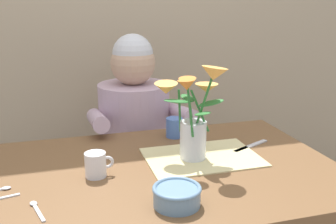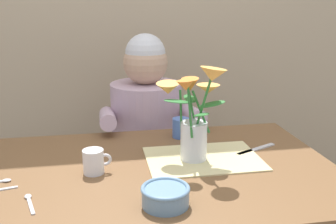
{
  "view_description": "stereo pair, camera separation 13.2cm",
  "coord_description": "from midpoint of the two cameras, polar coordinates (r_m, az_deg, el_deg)",
  "views": [
    {
      "loc": [
        -0.31,
        -1.17,
        1.29
      ],
      "look_at": [
        0.04,
        0.05,
        0.92
      ],
      "focal_mm": 41.97,
      "sensor_mm": 36.0,
      "label": 1
    },
    {
      "loc": [
        -0.18,
        -1.2,
        1.29
      ],
      "look_at": [
        0.04,
        0.05,
        0.92
      ],
      "focal_mm": 41.97,
      "sensor_mm": 36.0,
      "label": 2
    }
  ],
  "objects": [
    {
      "name": "wood_panel_backdrop",
      "position": [
        2.25,
        -10.09,
        14.95
      ],
      "size": [
        4.0,
        0.1,
        2.5
      ],
      "primitive_type": "cube",
      "color": "tan",
      "rests_on": "ground_plane"
    },
    {
      "name": "dining_table",
      "position": [
        1.37,
        -3.82,
        -11.93
      ],
      "size": [
        1.2,
        0.8,
        0.74
      ],
      "color": "brown",
      "rests_on": "ground_plane"
    },
    {
      "name": "seated_person",
      "position": [
        1.96,
        -6.71,
        -5.67
      ],
      "size": [
        0.45,
        0.47,
        1.14
      ],
      "rotation": [
        0.0,
        0.0,
        0.03
      ],
      "color": "#4C4C56",
      "rests_on": "ground_plane"
    },
    {
      "name": "striped_placemat",
      "position": [
        1.41,
        2.3,
        -6.62
      ],
      "size": [
        0.4,
        0.28,
        0.0
      ],
      "primitive_type": "cube",
      "color": "beige",
      "rests_on": "dining_table"
    },
    {
      "name": "flower_vase",
      "position": [
        1.34,
        0.84,
        -0.21
      ],
      "size": [
        0.24,
        0.25,
        0.35
      ],
      "color": "silver",
      "rests_on": "dining_table"
    },
    {
      "name": "ceramic_bowl",
      "position": [
        1.09,
        -2.23,
        -12.04
      ],
      "size": [
        0.14,
        0.14,
        0.06
      ],
      "color": "#6689A8",
      "rests_on": "dining_table"
    },
    {
      "name": "dinner_knife",
      "position": [
        1.53,
        9.52,
        -4.93
      ],
      "size": [
        0.18,
        0.1,
        0.0
      ],
      "primitive_type": "cube",
      "rotation": [
        0.0,
        0.0,
        0.44
      ],
      "color": "silver",
      "rests_on": "dining_table"
    },
    {
      "name": "coffee_cup",
      "position": [
        1.29,
        -13.33,
        -7.54
      ],
      "size": [
        0.09,
        0.07,
        0.08
      ],
      "color": "silver",
      "rests_on": "dining_table"
    },
    {
      "name": "ceramic_mug",
      "position": [
        1.6,
        -1.38,
        -2.29
      ],
      "size": [
        0.09,
        0.07,
        0.08
      ],
      "color": "#476BB7",
      "rests_on": "dining_table"
    },
    {
      "name": "spoon_0",
      "position": [
        1.17,
        -21.82,
        -12.87
      ],
      "size": [
        0.05,
        0.12,
        0.01
      ],
      "color": "silver",
      "rests_on": "dining_table"
    }
  ]
}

